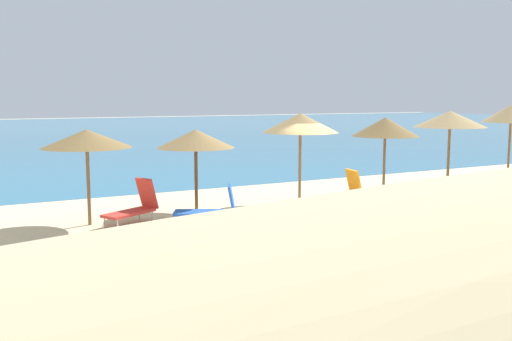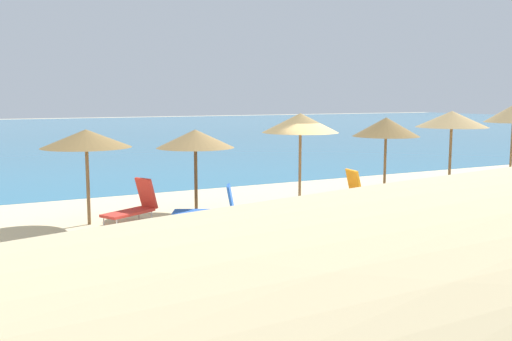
{
  "view_description": "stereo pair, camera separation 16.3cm",
  "coord_description": "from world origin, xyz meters",
  "px_view_note": "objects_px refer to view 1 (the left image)",
  "views": [
    {
      "loc": [
        -9.51,
        -12.79,
        3.27
      ],
      "look_at": [
        -1.59,
        2.15,
        1.07
      ],
      "focal_mm": 39.54,
      "sensor_mm": 36.0,
      "label": 1
    },
    {
      "loc": [
        -9.36,
        -12.87,
        3.27
      ],
      "look_at": [
        -1.59,
        2.15,
        1.07
      ],
      "focal_mm": 39.54,
      "sensor_mm": 36.0,
      "label": 2
    }
  ],
  "objects_px": {
    "beach_umbrella_1": "(87,139)",
    "beach_umbrella_5": "(450,119)",
    "beach_umbrella_4": "(385,127)",
    "lounge_chair_2": "(135,206)",
    "beach_umbrella_2": "(196,139)",
    "beach_umbrella_6": "(511,114)",
    "beach_umbrella_3": "(300,123)",
    "lounge_chair_3": "(212,209)",
    "lounge_chair_1": "(342,194)"
  },
  "relations": [
    {
      "from": "lounge_chair_2",
      "to": "lounge_chair_3",
      "type": "xyz_separation_m",
      "value": [
        1.73,
        -1.01,
        -0.05
      ]
    },
    {
      "from": "beach_umbrella_2",
      "to": "lounge_chair_3",
      "type": "height_order",
      "value": "beach_umbrella_2"
    },
    {
      "from": "beach_umbrella_4",
      "to": "beach_umbrella_5",
      "type": "relative_size",
      "value": 0.94
    },
    {
      "from": "beach_umbrella_1",
      "to": "lounge_chair_3",
      "type": "bearing_deg",
      "value": -26.36
    },
    {
      "from": "lounge_chair_2",
      "to": "lounge_chair_3",
      "type": "height_order",
      "value": "lounge_chair_2"
    },
    {
      "from": "beach_umbrella_2",
      "to": "beach_umbrella_3",
      "type": "xyz_separation_m",
      "value": [
        3.27,
        -0.34,
        0.39
      ]
    },
    {
      "from": "lounge_chair_1",
      "to": "lounge_chair_3",
      "type": "distance_m",
      "value": 4.17
    },
    {
      "from": "beach_umbrella_6",
      "to": "beach_umbrella_3",
      "type": "bearing_deg",
      "value": -179.65
    },
    {
      "from": "beach_umbrella_4",
      "to": "beach_umbrella_1",
      "type": "bearing_deg",
      "value": 179.43
    },
    {
      "from": "beach_umbrella_5",
      "to": "lounge_chair_3",
      "type": "relative_size",
      "value": 1.63
    },
    {
      "from": "lounge_chair_2",
      "to": "beach_umbrella_6",
      "type": "bearing_deg",
      "value": -116.38
    },
    {
      "from": "beach_umbrella_1",
      "to": "lounge_chair_1",
      "type": "xyz_separation_m",
      "value": [
        6.99,
        -1.38,
        -1.77
      ]
    },
    {
      "from": "lounge_chair_3",
      "to": "beach_umbrella_2",
      "type": "bearing_deg",
      "value": 19.23
    },
    {
      "from": "lounge_chair_3",
      "to": "beach_umbrella_3",
      "type": "bearing_deg",
      "value": -42.66
    },
    {
      "from": "beach_umbrella_1",
      "to": "lounge_chair_3",
      "type": "xyz_separation_m",
      "value": [
        2.82,
        -1.4,
        -1.82
      ]
    },
    {
      "from": "beach_umbrella_5",
      "to": "lounge_chair_2",
      "type": "xyz_separation_m",
      "value": [
        -11.96,
        -0.68,
        -2.02
      ]
    },
    {
      "from": "beach_umbrella_2",
      "to": "lounge_chair_2",
      "type": "distance_m",
      "value": 2.63
    },
    {
      "from": "beach_umbrella_4",
      "to": "lounge_chair_2",
      "type": "distance_m",
      "value": 8.77
    },
    {
      "from": "beach_umbrella_5",
      "to": "lounge_chair_3",
      "type": "xyz_separation_m",
      "value": [
        -10.24,
        -1.7,
        -2.07
      ]
    },
    {
      "from": "beach_umbrella_4",
      "to": "lounge_chair_2",
      "type": "height_order",
      "value": "beach_umbrella_4"
    },
    {
      "from": "beach_umbrella_1",
      "to": "beach_umbrella_2",
      "type": "relative_size",
      "value": 1.04
    },
    {
      "from": "lounge_chair_1",
      "to": "lounge_chair_3",
      "type": "xyz_separation_m",
      "value": [
        -4.17,
        -0.02,
        -0.05
      ]
    },
    {
      "from": "beach_umbrella_2",
      "to": "beach_umbrella_6",
      "type": "distance_m",
      "value": 12.86
    },
    {
      "from": "beach_umbrella_2",
      "to": "beach_umbrella_5",
      "type": "height_order",
      "value": "beach_umbrella_5"
    },
    {
      "from": "beach_umbrella_3",
      "to": "beach_umbrella_5",
      "type": "xyz_separation_m",
      "value": [
        6.74,
        0.42,
        -0.02
      ]
    },
    {
      "from": "beach_umbrella_3",
      "to": "lounge_chair_3",
      "type": "bearing_deg",
      "value": -159.98
    },
    {
      "from": "beach_umbrella_3",
      "to": "beach_umbrella_4",
      "type": "height_order",
      "value": "beach_umbrella_3"
    },
    {
      "from": "beach_umbrella_1",
      "to": "beach_umbrella_6",
      "type": "bearing_deg",
      "value": -0.22
    },
    {
      "from": "beach_umbrella_3",
      "to": "beach_umbrella_1",
      "type": "bearing_deg",
      "value": 178.92
    },
    {
      "from": "beach_umbrella_1",
      "to": "beach_umbrella_6",
      "type": "distance_m",
      "value": 15.89
    },
    {
      "from": "beach_umbrella_3",
      "to": "beach_umbrella_4",
      "type": "distance_m",
      "value": 3.35
    },
    {
      "from": "beach_umbrella_1",
      "to": "lounge_chair_3",
      "type": "distance_m",
      "value": 3.63
    },
    {
      "from": "beach_umbrella_2",
      "to": "beach_umbrella_6",
      "type": "xyz_separation_m",
      "value": [
        12.84,
        -0.28,
        0.55
      ]
    },
    {
      "from": "beach_umbrella_1",
      "to": "beach_umbrella_6",
      "type": "relative_size",
      "value": 0.82
    },
    {
      "from": "beach_umbrella_3",
      "to": "lounge_chair_3",
      "type": "height_order",
      "value": "beach_umbrella_3"
    },
    {
      "from": "lounge_chair_3",
      "to": "beach_umbrella_6",
      "type": "bearing_deg",
      "value": -56.85
    },
    {
      "from": "beach_umbrella_6",
      "to": "lounge_chair_1",
      "type": "bearing_deg",
      "value": -171.58
    },
    {
      "from": "beach_umbrella_2",
      "to": "beach_umbrella_4",
      "type": "xyz_separation_m",
      "value": [
        6.62,
        -0.31,
        0.19
      ]
    },
    {
      "from": "beach_umbrella_5",
      "to": "lounge_chair_2",
      "type": "distance_m",
      "value": 12.15
    },
    {
      "from": "beach_umbrella_2",
      "to": "beach_umbrella_6",
      "type": "relative_size",
      "value": 0.79
    },
    {
      "from": "beach_umbrella_1",
      "to": "lounge_chair_1",
      "type": "distance_m",
      "value": 7.34
    },
    {
      "from": "beach_umbrella_3",
      "to": "beach_umbrella_5",
      "type": "bearing_deg",
      "value": 3.56
    },
    {
      "from": "beach_umbrella_1",
      "to": "beach_umbrella_5",
      "type": "bearing_deg",
      "value": 1.32
    },
    {
      "from": "beach_umbrella_5",
      "to": "beach_umbrella_1",
      "type": "bearing_deg",
      "value": -178.68
    },
    {
      "from": "lounge_chair_3",
      "to": "beach_umbrella_4",
      "type": "bearing_deg",
      "value": -51.94
    },
    {
      "from": "beach_umbrella_1",
      "to": "beach_umbrella_5",
      "type": "relative_size",
      "value": 0.89
    },
    {
      "from": "beach_umbrella_2",
      "to": "beach_umbrella_3",
      "type": "height_order",
      "value": "beach_umbrella_3"
    },
    {
      "from": "beach_umbrella_2",
      "to": "lounge_chair_3",
      "type": "distance_m",
      "value": 2.35
    },
    {
      "from": "beach_umbrella_2",
      "to": "lounge_chair_2",
      "type": "bearing_deg",
      "value": -163.04
    },
    {
      "from": "beach_umbrella_2",
      "to": "lounge_chair_3",
      "type": "bearing_deg",
      "value": -98.09
    }
  ]
}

